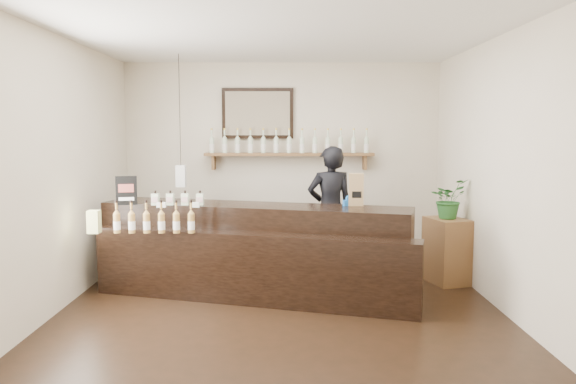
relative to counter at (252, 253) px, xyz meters
The scene contains 10 objects.
ground 0.80m from the counter, 60.65° to the right, with size 5.00×5.00×0.00m, color black.
room_shell 1.40m from the counter, 60.65° to the right, with size 5.00×5.00×5.00m.
back_wall_decor 2.22m from the counter, 84.42° to the left, with size 2.66×0.96×1.69m.
counter is the anchor object (origin of this frame).
promo_sign 1.59m from the counter, behind, with size 0.23×0.06×0.33m.
paper_bag 1.36m from the counter, ahead, with size 0.18×0.14×0.36m.
tape_dispenser 1.23m from the counter, ahead, with size 0.15×0.09×0.12m.
side_cabinet 2.37m from the counter, 11.22° to the left, with size 0.52×0.62×0.78m.
potted_plant 2.43m from the counter, 11.22° to the left, with size 0.43×0.37×0.48m, color #255D25.
shopkeeper 1.44m from the counter, 46.02° to the left, with size 0.68×0.44×1.85m, color black.
Camera 1 is at (0.07, -5.62, 1.82)m, focal length 35.00 mm.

